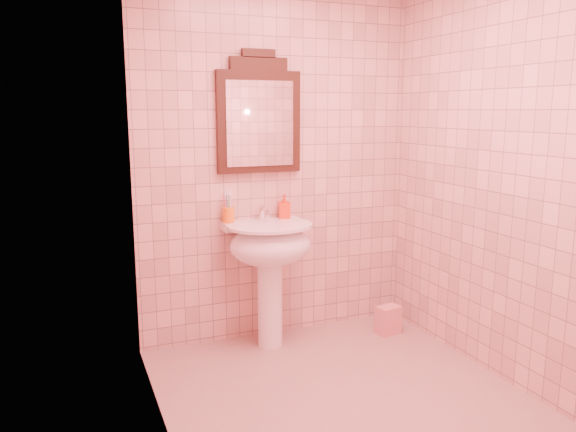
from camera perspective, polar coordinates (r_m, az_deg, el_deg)
name	(u,v)px	position (r m, az deg, el deg)	size (l,w,h in m)	color
floor	(348,400)	(3.35, 6.09, -18.13)	(2.20, 2.20, 0.00)	tan
back_wall	(277,163)	(3.96, -1.12, 5.42)	(2.00, 0.02, 2.50)	beige
pedestal_sink	(270,253)	(3.80, -1.83, -3.83)	(0.58, 0.58, 0.86)	white
faucet	(263,213)	(3.87, -2.56, 0.35)	(0.04, 0.16, 0.11)	white
mirror	(259,117)	(3.87, -2.97, 10.06)	(0.59, 0.06, 0.82)	black
toothbrush_cup	(228,215)	(3.83, -6.08, 0.13)	(0.08, 0.08, 0.19)	orange
soap_dispenser	(284,206)	(3.95, -0.38, 0.98)	(0.08, 0.08, 0.17)	red
towel	(388,320)	(4.24, 10.14, -10.35)	(0.17, 0.11, 0.21)	pink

